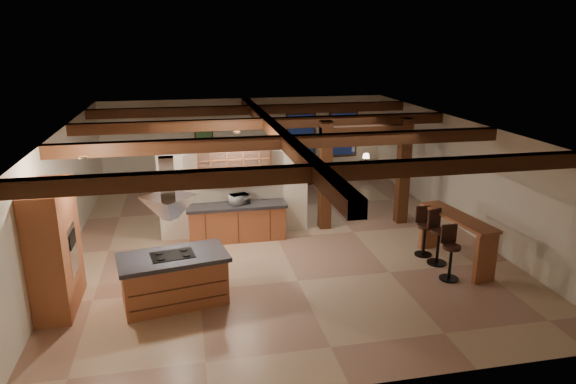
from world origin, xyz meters
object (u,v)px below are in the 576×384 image
kitchen_island (174,279)px  bar_counter (457,232)px  dining_table (257,196)px  sofa (317,174)px

kitchen_island → bar_counter: 6.24m
bar_counter → kitchen_island: bearing=-174.9°
kitchen_island → dining_table: 6.22m
bar_counter → sofa: bearing=99.8°
dining_table → sofa: 3.36m
sofa → bar_counter: (1.28, -7.42, 0.51)m
sofa → dining_table: bearing=28.1°
kitchen_island → bar_counter: (6.21, 0.56, 0.27)m
kitchen_island → sofa: bearing=58.3°
dining_table → bar_counter: bearing=-43.7°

